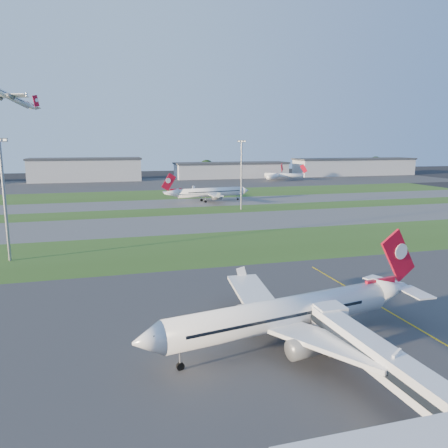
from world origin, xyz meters
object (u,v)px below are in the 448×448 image
object	(u,v)px
mini_jet_near	(275,176)
light_mast_west	(4,192)
airliner_parked	(283,314)
mini_jet_far	(284,175)
airliner_taxiing	(210,192)
jet_bridge	(393,368)
light_mast_centre	(241,170)

from	to	relation	value
mini_jet_near	light_mast_west	xyz separation A→B (m)	(-131.28, -171.80, 11.53)
airliner_parked	mini_jet_far	world-z (taller)	airliner_parked
airliner_parked	airliner_taxiing	bearing A→B (deg)	69.58
mini_jet_far	airliner_taxiing	bearing A→B (deg)	-98.86
jet_bridge	light_mast_west	distance (m)	81.73
airliner_parked	mini_jet_near	distance (m)	242.14
airliner_parked	airliner_taxiing	size ratio (longest dim) A/B	1.03
airliner_taxiing	light_mast_west	distance (m)	103.93
jet_bridge	airliner_parked	size ratio (longest dim) A/B	0.72
airliner_taxiing	light_mast_west	world-z (taller)	light_mast_west
light_mast_west	airliner_taxiing	bearing A→B (deg)	51.65
airliner_parked	mini_jet_far	size ratio (longest dim) A/B	1.46
mini_jet_far	light_mast_west	xyz separation A→B (m)	(-138.63, -174.13, 11.53)
airliner_taxiing	light_mast_west	size ratio (longest dim) A/B	1.41
airliner_taxiing	airliner_parked	bearing A→B (deg)	72.40
jet_bridge	light_mast_centre	world-z (taller)	light_mast_centre
airliner_taxiing	light_mast_west	bearing A→B (deg)	44.13
jet_bridge	mini_jet_far	size ratio (longest dim) A/B	1.05
mini_jet_far	light_mast_centre	size ratio (longest dim) A/B	1.00
jet_bridge	mini_jet_near	world-z (taller)	mini_jet_near
jet_bridge	mini_jet_far	world-z (taller)	mini_jet_far
light_mast_west	airliner_parked	bearing A→B (deg)	-52.51
jet_bridge	airliner_taxiing	size ratio (longest dim) A/B	0.74
light_mast_west	mini_jet_near	bearing A→B (deg)	52.62
mini_jet_near	light_mast_centre	size ratio (longest dim) A/B	0.87
jet_bridge	light_mast_west	xyz separation A→B (m)	(-45.19, 67.24, 10.81)
light_mast_west	jet_bridge	bearing A→B (deg)	-56.09
jet_bridge	airliner_parked	bearing A→B (deg)	108.28
mini_jet_far	mini_jet_near	bearing A→B (deg)	-132.62
airliner_parked	light_mast_centre	bearing A→B (deg)	64.40
airliner_parked	mini_jet_far	distance (m)	247.13
airliner_taxiing	mini_jet_far	size ratio (longest dim) A/B	1.41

